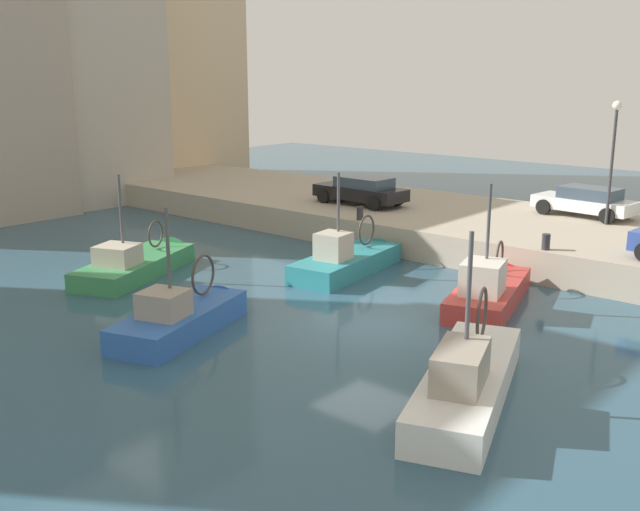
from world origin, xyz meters
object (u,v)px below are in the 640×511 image
at_px(fishing_boat_white, 468,391).
at_px(fishing_boat_blue, 187,325).
at_px(fishing_boat_green, 141,270).
at_px(quay_streetlamp, 614,142).
at_px(fishing_boat_teal, 351,268).
at_px(mooring_bollard_south, 546,242).
at_px(parked_car_white, 586,201).
at_px(mooring_bollard_mid, 360,213).
at_px(parked_car_black, 361,190).
at_px(fishing_boat_red, 490,298).

distance_m(fishing_boat_white, fishing_boat_blue, 8.42).
bearing_deg(fishing_boat_green, quay_streetlamp, -40.26).
height_order(fishing_boat_teal, mooring_bollard_south, fishing_boat_teal).
height_order(fishing_boat_green, parked_car_white, fishing_boat_green).
bearing_deg(mooring_bollard_south, mooring_bollard_mid, 90.00).
distance_m(fishing_boat_teal, mooring_bollard_south, 6.91).
distance_m(fishing_boat_blue, mooring_bollard_south, 12.47).
bearing_deg(parked_car_white, quay_streetlamp, -129.90).
xyz_separation_m(fishing_boat_blue, parked_car_white, (17.74, -4.40, 1.75)).
bearing_deg(mooring_bollard_south, fishing_boat_green, 124.93).
relative_size(fishing_boat_green, parked_car_black, 1.46).
bearing_deg(mooring_bollard_mid, fishing_boat_red, -112.21).
distance_m(fishing_boat_white, mooring_bollard_mid, 14.50).
height_order(fishing_boat_white, mooring_bollard_south, fishing_boat_white).
xyz_separation_m(fishing_boat_white, fishing_boat_teal, (6.77, 8.72, -0.02)).
bearing_deg(parked_car_white, fishing_boat_blue, 166.08).
height_order(fishing_boat_white, fishing_boat_red, fishing_boat_white).
relative_size(parked_car_white, mooring_bollard_south, 7.74).
relative_size(fishing_boat_teal, parked_car_black, 1.40).
bearing_deg(mooring_bollard_mid, quay_streetlamp, -54.76).
bearing_deg(parked_car_black, fishing_boat_green, 172.16).
relative_size(fishing_boat_red, parked_car_black, 1.40).
bearing_deg(mooring_bollard_south, fishing_boat_blue, 152.69).
distance_m(fishing_boat_blue, parked_car_black, 14.75).
bearing_deg(quay_streetlamp, mooring_bollard_mid, 125.24).
distance_m(fishing_boat_green, mooring_bollard_south, 14.36).
bearing_deg(fishing_boat_red, parked_car_white, 5.42).
relative_size(fishing_boat_teal, fishing_boat_red, 0.99).
xyz_separation_m(fishing_boat_white, mooring_bollard_mid, (9.76, 10.64, 1.35)).
relative_size(parked_car_white, mooring_bollard_mid, 7.74).
xyz_separation_m(parked_car_white, mooring_bollard_south, (-6.73, -1.29, -0.38)).
relative_size(fishing_boat_white, fishing_boat_teal, 1.14).
xyz_separation_m(fishing_boat_red, parked_car_white, (9.85, 0.93, 1.71)).
bearing_deg(parked_car_black, mooring_bollard_south, -105.99).
bearing_deg(quay_streetlamp, fishing_boat_teal, 144.88).
relative_size(fishing_boat_blue, mooring_bollard_mid, 10.35).
distance_m(fishing_boat_red, mooring_bollard_south, 3.41).
bearing_deg(mooring_bollard_mid, fishing_boat_white, -132.53).
bearing_deg(quay_streetlamp, mooring_bollard_south, -179.99).
bearing_deg(fishing_boat_teal, parked_car_white, -26.23).
distance_m(parked_car_white, quay_streetlamp, 3.10).
bearing_deg(mooring_bollard_mid, fishing_boat_teal, -147.29).
relative_size(parked_car_black, mooring_bollard_mid, 8.03).
distance_m(fishing_boat_red, quay_streetlamp, 9.78).
height_order(mooring_bollard_south, mooring_bollard_mid, same).
relative_size(fishing_boat_red, parked_car_white, 1.46).
xyz_separation_m(fishing_boat_white, parked_car_black, (12.68, 12.82, 1.74)).
bearing_deg(fishing_boat_blue, fishing_boat_green, 64.85).
xyz_separation_m(parked_car_black, parked_car_white, (3.81, -8.90, -0.02)).
bearing_deg(quay_streetlamp, fishing_boat_green, 139.74).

